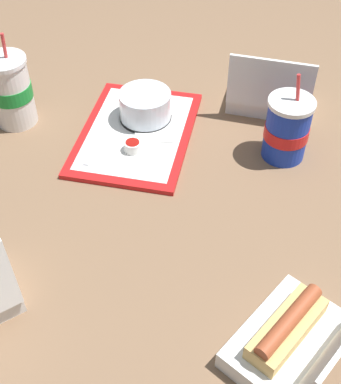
{
  "coord_description": "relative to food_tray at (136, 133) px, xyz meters",
  "views": [
    {
      "loc": [
        -0.75,
        -0.13,
        0.82
      ],
      "look_at": [
        0.02,
        -0.03,
        0.05
      ],
      "focal_mm": 50.0,
      "sensor_mm": 36.0,
      "label": 1
    }
  ],
  "objects": [
    {
      "name": "cake_container",
      "position": [
        0.05,
        -0.01,
        0.04
      ],
      "size": [
        0.13,
        0.13,
        0.07
      ],
      "color": "black",
      "rests_on": "food_tray"
    },
    {
      "name": "clamshell_sandwich_left",
      "position": [
        0.16,
        -0.32,
        0.04
      ],
      "size": [
        0.16,
        0.22,
        0.17
      ],
      "color": "white",
      "rests_on": "ground_plane"
    },
    {
      "name": "soda_cup_left",
      "position": [
        0.02,
        0.3,
        0.08
      ],
      "size": [
        0.11,
        0.11,
        0.24
      ],
      "color": "white",
      "rests_on": "ground_plane"
    },
    {
      "name": "ketchup_cup",
      "position": [
        -0.07,
        -0.01,
        0.02
      ],
      "size": [
        0.04,
        0.04,
        0.02
      ],
      "color": "white",
      "rests_on": "food_tray"
    },
    {
      "name": "clamshell_hotdog_front",
      "position": [
        -0.53,
        -0.35,
        0.03
      ],
      "size": [
        0.26,
        0.25,
        0.16
      ],
      "color": "white",
      "rests_on": "ground_plane"
    },
    {
      "name": "plastic_fork",
      "position": [
        -0.08,
        0.09,
        0.01
      ],
      "size": [
        0.11,
        0.02,
        0.0
      ],
      "primitive_type": "cube",
      "rotation": [
        0.0,
        0.0,
        0.04
      ],
      "color": "white",
      "rests_on": "food_tray"
    },
    {
      "name": "napkin_stack",
      "position": [
        0.01,
        -0.05,
        0.01
      ],
      "size": [
        0.12,
        0.12,
        0.0
      ],
      "primitive_type": "cube",
      "rotation": [
        0.0,
        0.0,
        0.22
      ],
      "color": "white",
      "rests_on": "food_tray"
    },
    {
      "name": "soda_cup_corner",
      "position": [
        -0.02,
        -0.35,
        0.07
      ],
      "size": [
        0.1,
        0.1,
        0.21
      ],
      "color": "#1938B7",
      "rests_on": "ground_plane"
    },
    {
      "name": "food_tray",
      "position": [
        0.0,
        0.0,
        0.0
      ],
      "size": [
        0.39,
        0.29,
        0.01
      ],
      "color": "red",
      "rests_on": "ground_plane"
    },
    {
      "name": "ground_plane",
      "position": [
        -0.25,
        -0.09,
        -0.01
      ],
      "size": [
        3.2,
        3.2,
        0.0
      ],
      "primitive_type": "plane",
      "color": "brown"
    }
  ]
}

